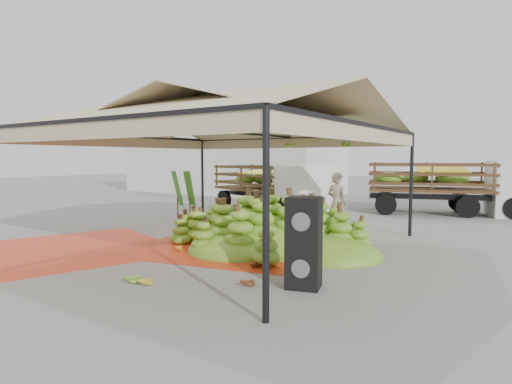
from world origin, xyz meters
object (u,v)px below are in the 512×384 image
Objects in this scene: banana_heap at (276,221)px; truck_right at (457,182)px; vendor at (337,203)px; speaker_stack at (304,243)px; truck_left at (274,182)px.

truck_right is at bearing 73.18° from banana_heap.
vendor is 7.20m from truck_right.
speaker_stack is 5.75m from vendor.
truck_right is (2.34, 6.80, 0.41)m from vendor.
vendor is 0.30× the size of truck_left.
banana_heap is 3.56m from speaker_stack.
banana_heap is 3.34× the size of vendor.
truck_left is (-3.82, 6.23, 0.58)m from banana_heap.
speaker_stack is at bearing -36.26° from truck_left.
truck_left reaches higher than vendor.
banana_heap is 2.79m from vendor.
truck_left is (-4.37, 3.51, 0.32)m from vendor.
truck_right is (2.88, 9.52, 0.67)m from banana_heap.
banana_heap is 9.97m from truck_right.
truck_left is at bearing 108.47° from speaker_stack.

